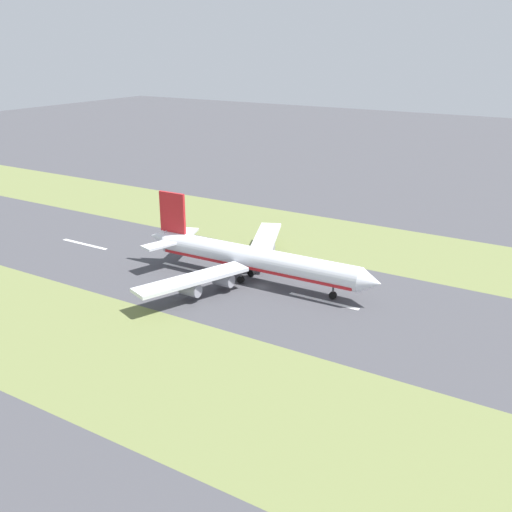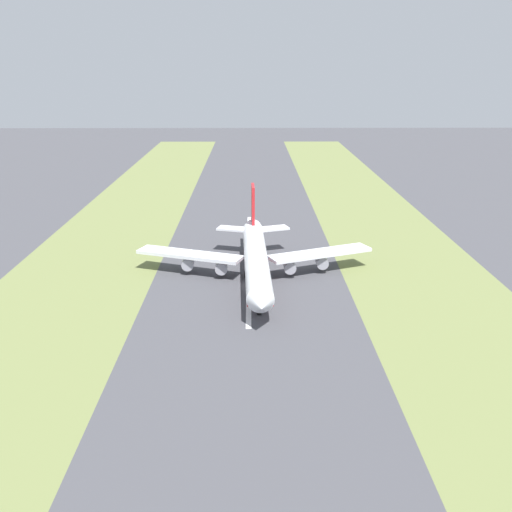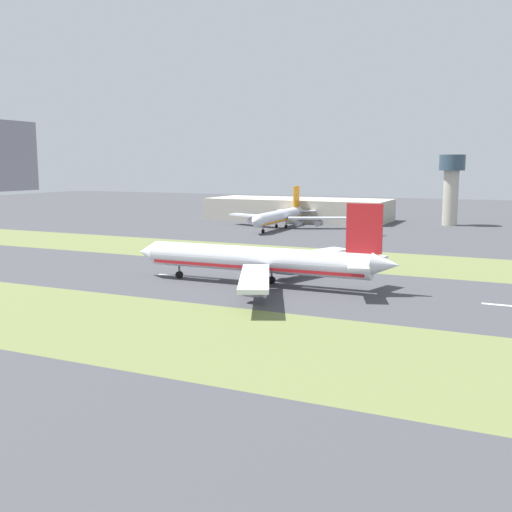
{
  "view_description": "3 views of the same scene",
  "coord_description": "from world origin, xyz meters",
  "px_view_note": "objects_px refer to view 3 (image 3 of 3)",
  "views": [
    {
      "loc": [
        118.87,
        72.03,
        58.22
      ],
      "look_at": [
        -1.85,
        -2.54,
        7.0
      ],
      "focal_mm": 42.0,
      "sensor_mm": 36.0,
      "label": 1
    },
    {
      "loc": [
        -0.5,
        142.68,
        53.41
      ],
      "look_at": [
        -1.85,
        -2.54,
        7.0
      ],
      "focal_mm": 42.0,
      "sensor_mm": 36.0,
      "label": 2
    },
    {
      "loc": [
        -130.36,
        -61.56,
        28.54
      ],
      "look_at": [
        -1.85,
        -2.54,
        7.0
      ],
      "focal_mm": 42.0,
      "sensor_mm": 36.0,
      "label": 3
    }
  ],
  "objects_px": {
    "control_tower": "(451,182)",
    "service_truck": "(376,232)",
    "airplane_main_jet": "(263,261)",
    "terminal_building": "(299,209)",
    "airplane_parked_apron": "(281,216)"
  },
  "relations": [
    {
      "from": "service_truck",
      "to": "control_tower",
      "type": "bearing_deg",
      "value": -21.2
    },
    {
      "from": "airplane_main_jet",
      "to": "service_truck",
      "type": "distance_m",
      "value": 112.15
    },
    {
      "from": "airplane_parked_apron",
      "to": "service_truck",
      "type": "distance_m",
      "value": 47.49
    },
    {
      "from": "airplane_main_jet",
      "to": "terminal_building",
      "type": "height_order",
      "value": "airplane_main_jet"
    },
    {
      "from": "airplane_parked_apron",
      "to": "control_tower",
      "type": "bearing_deg",
      "value": -55.82
    },
    {
      "from": "airplane_main_jet",
      "to": "control_tower",
      "type": "height_order",
      "value": "control_tower"
    },
    {
      "from": "airplane_main_jet",
      "to": "control_tower",
      "type": "bearing_deg",
      "value": -7.52
    },
    {
      "from": "terminal_building",
      "to": "service_truck",
      "type": "distance_m",
      "value": 76.06
    },
    {
      "from": "airplane_main_jet",
      "to": "service_truck",
      "type": "height_order",
      "value": "airplane_main_jet"
    },
    {
      "from": "terminal_building",
      "to": "airplane_parked_apron",
      "type": "bearing_deg",
      "value": -170.05
    },
    {
      "from": "terminal_building",
      "to": "control_tower",
      "type": "bearing_deg",
      "value": -87.71
    },
    {
      "from": "control_tower",
      "to": "service_truck",
      "type": "height_order",
      "value": "control_tower"
    },
    {
      "from": "terminal_building",
      "to": "airplane_parked_apron",
      "type": "relative_size",
      "value": 1.53
    },
    {
      "from": "airplane_parked_apron",
      "to": "airplane_main_jet",
      "type": "bearing_deg",
      "value": -159.46
    },
    {
      "from": "airplane_main_jet",
      "to": "service_truck",
      "type": "xyz_separation_m",
      "value": [
        112.07,
        -0.27,
        -4.36
      ]
    }
  ]
}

